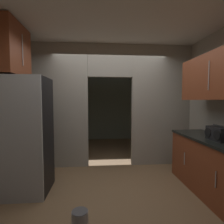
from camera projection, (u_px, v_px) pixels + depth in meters
ground at (116, 193)px, 2.87m from camera, size 20.00×20.00×0.00m
kitchen_overhead_slab at (114, 26)px, 3.07m from camera, size 4.11×6.56×0.06m
kitchen_partition at (110, 102)px, 4.05m from camera, size 3.71×0.12×2.75m
adjoining_room_shell at (106, 104)px, 6.02m from camera, size 3.71×2.88×2.75m
refrigerator at (25, 136)px, 2.87m from camera, size 0.74×0.72×1.86m
lower_cabinet_run at (217, 168)px, 2.75m from camera, size 0.63×1.89×0.90m
upper_cabinet_counterside at (220, 76)px, 2.66m from camera, size 0.36×1.70×0.72m
upper_cabinet_fridgeside at (11, 50)px, 2.86m from camera, size 0.36×0.82×0.84m
boombox at (218, 134)px, 2.66m from camera, size 0.20×0.36×0.23m
paint_can at (80, 219)px, 2.10m from camera, size 0.20×0.20×0.20m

